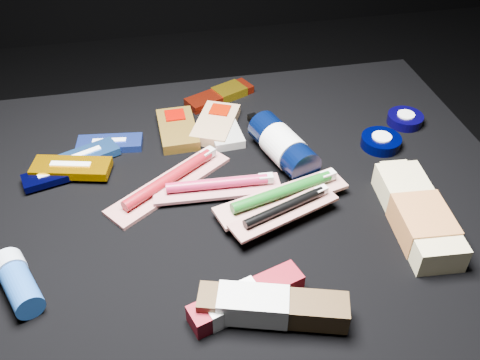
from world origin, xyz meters
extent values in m
plane|color=black|center=(0.00, 0.00, 0.00)|extent=(3.00, 3.00, 0.00)
cube|color=black|center=(0.00, 0.00, 0.20)|extent=(0.98, 0.78, 0.40)
cube|color=#223BA4|center=(-0.20, 0.18, 0.41)|extent=(0.12, 0.06, 0.01)
cube|color=silver|center=(-0.20, 0.18, 0.41)|extent=(0.06, 0.02, 0.02)
cube|color=#22509A|center=(-0.25, 0.14, 0.41)|extent=(0.13, 0.09, 0.01)
cube|color=white|center=(-0.25, 0.14, 0.41)|extent=(0.06, 0.03, 0.02)
cube|color=black|center=(-0.29, 0.10, 0.41)|extent=(0.12, 0.07, 0.01)
cube|color=#BBBCB7|center=(-0.29, 0.10, 0.41)|extent=(0.06, 0.02, 0.01)
cube|color=#C07B00|center=(-0.27, 0.11, 0.42)|extent=(0.14, 0.08, 0.02)
cube|color=silver|center=(-0.27, 0.11, 0.42)|extent=(0.07, 0.03, 0.02)
cube|color=#4C3710|center=(-0.07, 0.19, 0.41)|extent=(0.07, 0.13, 0.02)
cube|color=#770500|center=(-0.07, 0.23, 0.41)|extent=(0.04, 0.04, 0.02)
cube|color=#9B9C95|center=(0.02, 0.17, 0.41)|extent=(0.06, 0.11, 0.02)
cube|color=maroon|center=(0.02, 0.20, 0.41)|extent=(0.03, 0.03, 0.02)
cube|color=tan|center=(0.00, 0.20, 0.41)|extent=(0.12, 0.15, 0.02)
cube|color=#7A0F00|center=(0.02, 0.23, 0.41)|extent=(0.05, 0.05, 0.02)
cube|color=maroon|center=(0.03, 0.30, 0.41)|extent=(0.15, 0.10, 0.02)
cube|color=#B79013|center=(0.05, 0.31, 0.41)|extent=(0.08, 0.07, 0.02)
cylinder|color=black|center=(0.11, 0.07, 0.43)|extent=(0.10, 0.16, 0.06)
cylinder|color=silver|center=(0.11, 0.07, 0.43)|extent=(0.08, 0.08, 0.06)
cylinder|color=black|center=(0.08, 0.16, 0.43)|extent=(0.03, 0.03, 0.02)
cube|color=black|center=(0.08, 0.18, 0.42)|extent=(0.02, 0.03, 0.01)
cylinder|color=black|center=(0.38, 0.14, 0.41)|extent=(0.07, 0.07, 0.02)
cylinder|color=white|center=(0.38, 0.14, 0.41)|extent=(0.03, 0.03, 0.02)
cylinder|color=black|center=(0.30, 0.08, 0.41)|extent=(0.07, 0.07, 0.02)
cylinder|color=white|center=(0.30, 0.08, 0.41)|extent=(0.04, 0.04, 0.02)
cube|color=beige|center=(0.27, -0.13, 0.42)|extent=(0.09, 0.22, 0.04)
cube|color=#B56D38|center=(0.27, -0.15, 0.42)|extent=(0.08, 0.10, 0.05)
cube|color=beige|center=(0.28, -0.02, 0.42)|extent=(0.05, 0.03, 0.03)
cylinder|color=#1C4792|center=(-0.32, -0.16, 0.42)|extent=(0.07, 0.09, 0.04)
cylinder|color=#A1AEBE|center=(-0.34, -0.11, 0.42)|extent=(0.05, 0.04, 0.04)
cube|color=beige|center=(-0.10, 0.04, 0.40)|extent=(0.23, 0.19, 0.01)
cylinder|color=maroon|center=(-0.10, 0.04, 0.42)|extent=(0.17, 0.13, 0.02)
cube|color=beige|center=(-0.03, 0.10, 0.42)|extent=(0.03, 0.03, 0.01)
cube|color=beige|center=(-0.02, 0.01, 0.41)|extent=(0.22, 0.06, 0.01)
cylinder|color=#A11A40|center=(-0.02, 0.01, 0.42)|extent=(0.17, 0.03, 0.02)
cube|color=silver|center=(0.06, 0.00, 0.42)|extent=(0.02, 0.02, 0.01)
cube|color=silver|center=(0.07, -0.04, 0.42)|extent=(0.23, 0.11, 0.01)
cylinder|color=#105114|center=(0.07, -0.04, 0.43)|extent=(0.18, 0.06, 0.02)
cube|color=silver|center=(0.16, -0.02, 0.43)|extent=(0.03, 0.02, 0.01)
cube|color=beige|center=(0.07, -0.08, 0.42)|extent=(0.19, 0.10, 0.01)
cylinder|color=black|center=(0.07, -0.08, 0.43)|extent=(0.14, 0.06, 0.01)
cube|color=white|center=(0.13, -0.06, 0.44)|extent=(0.02, 0.02, 0.01)
cube|color=maroon|center=(-0.02, -0.23, 0.41)|extent=(0.17, 0.08, 0.03)
cube|color=white|center=(-0.05, -0.23, 0.42)|extent=(0.09, 0.06, 0.03)
cube|color=#3E2B14|center=(0.00, -0.26, 0.42)|extent=(0.20, 0.10, 0.04)
cube|color=beige|center=(-0.02, -0.25, 0.43)|extent=(0.10, 0.07, 0.04)
camera|label=1|loc=(-0.12, -0.66, 1.00)|focal=40.00mm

